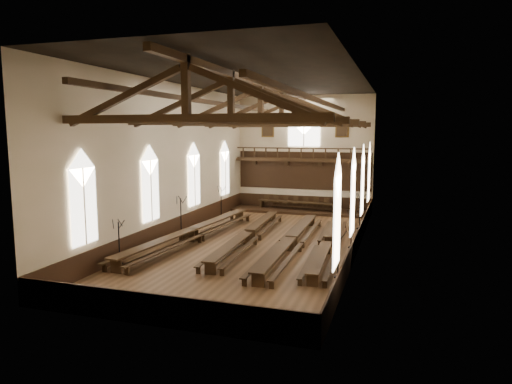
% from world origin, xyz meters
% --- Properties ---
extents(ground, '(26.00, 26.00, 0.00)m').
position_xyz_m(ground, '(0.00, 0.00, 0.00)').
color(ground, brown).
rests_on(ground, ground).
extents(room_walls, '(26.00, 26.00, 26.00)m').
position_xyz_m(room_walls, '(0.00, 0.00, 6.46)').
color(room_walls, beige).
rests_on(room_walls, ground).
extents(wainscot_band, '(12.00, 26.00, 1.20)m').
position_xyz_m(wainscot_band, '(0.00, 0.00, 0.60)').
color(wainscot_band, black).
rests_on(wainscot_band, ground).
extents(side_windows, '(11.85, 19.80, 4.50)m').
position_xyz_m(side_windows, '(-0.00, -0.00, 3.74)').
color(side_windows, white).
rests_on(side_windows, room_walls).
extents(end_window, '(2.80, 0.12, 3.80)m').
position_xyz_m(end_window, '(0.00, 12.90, 7.22)').
color(end_window, white).
rests_on(end_window, room_walls).
extents(minstrels_gallery, '(11.80, 1.24, 3.70)m').
position_xyz_m(minstrels_gallery, '(0.00, 12.66, 3.91)').
color(minstrels_gallery, '#352111').
rests_on(minstrels_gallery, room_walls).
extents(portraits, '(7.75, 0.09, 1.45)m').
position_xyz_m(portraits, '(0.00, 12.90, 7.10)').
color(portraits, brown).
rests_on(portraits, room_walls).
extents(roof_trusses, '(11.70, 25.70, 2.80)m').
position_xyz_m(roof_trusses, '(0.00, -0.00, 8.22)').
color(roof_trusses, '#352111').
rests_on(roof_trusses, room_walls).
extents(refectory_row_a, '(2.35, 15.21, 0.82)m').
position_xyz_m(refectory_row_a, '(-4.21, -0.99, 0.60)').
color(refectory_row_a, '#352111').
rests_on(refectory_row_a, ground).
extents(refectory_row_b, '(1.84, 14.31, 0.73)m').
position_xyz_m(refectory_row_b, '(-0.77, -0.17, 0.53)').
color(refectory_row_b, '#352111').
rests_on(refectory_row_b, ground).
extents(refectory_row_c, '(1.70, 14.54, 0.76)m').
position_xyz_m(refectory_row_c, '(2.19, -1.05, 0.56)').
color(refectory_row_c, '#352111').
rests_on(refectory_row_c, ground).
extents(refectory_row_d, '(1.69, 13.76, 0.67)m').
position_xyz_m(refectory_row_d, '(4.28, -0.61, 0.49)').
color(refectory_row_d, '#352111').
rests_on(refectory_row_d, ground).
extents(dais, '(11.40, 3.02, 0.20)m').
position_xyz_m(dais, '(-0.08, 11.40, 0.10)').
color(dais, black).
rests_on(dais, ground).
extents(high_table, '(7.29, 1.46, 0.68)m').
position_xyz_m(high_table, '(-0.08, 11.40, 0.78)').
color(high_table, '#352111').
rests_on(high_table, dais).
extents(high_chairs, '(6.78, 0.48, 1.01)m').
position_xyz_m(high_chairs, '(-0.08, 12.12, 0.75)').
color(high_chairs, '#352111').
rests_on(high_chairs, dais).
extents(candelabrum_left_near, '(0.71, 0.71, 2.41)m').
position_xyz_m(candelabrum_left_near, '(-5.55, -6.85, 0.73)').
color(candelabrum_left_near, black).
rests_on(candelabrum_left_near, ground).
extents(candelabrum_left_mid, '(0.72, 0.82, 2.67)m').
position_xyz_m(candelabrum_left_mid, '(-5.55, 0.13, 0.81)').
color(candelabrum_left_mid, black).
rests_on(candelabrum_left_mid, ground).
extents(candelabrum_left_far, '(0.69, 0.79, 2.56)m').
position_xyz_m(candelabrum_left_far, '(-5.55, 7.21, 0.78)').
color(candelabrum_left_far, black).
rests_on(candelabrum_left_far, ground).
extents(candelabrum_right_near, '(0.70, 0.69, 2.34)m').
position_xyz_m(candelabrum_right_near, '(5.55, -5.59, 0.71)').
color(candelabrum_right_near, black).
rests_on(candelabrum_right_near, ground).
extents(candelabrum_right_mid, '(0.67, 0.69, 2.30)m').
position_xyz_m(candelabrum_right_mid, '(5.55, 0.30, 0.70)').
color(candelabrum_right_mid, black).
rests_on(candelabrum_right_mid, ground).
extents(candelabrum_right_far, '(0.71, 0.79, 2.58)m').
position_xyz_m(candelabrum_right_far, '(5.55, 5.83, 0.78)').
color(candelabrum_right_far, black).
rests_on(candelabrum_right_far, ground).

